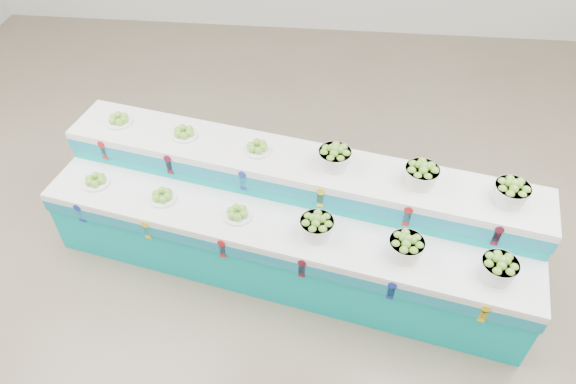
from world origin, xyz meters
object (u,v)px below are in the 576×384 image
Objects in this scene: basket_lower_left at (317,226)px; basket_upper_right at (511,192)px; display_stand at (288,221)px; plate_upper_mid at (184,132)px.

basket_upper_right reaches higher than basket_lower_left.
display_stand is 1.23m from plate_upper_mid.
plate_upper_mid is 0.85× the size of basket_upper_right.
basket_upper_right is at bearing 8.67° from display_stand.
plate_upper_mid is 2.80m from basket_upper_right.
basket_upper_right is (1.75, -0.09, 0.61)m from display_stand.
plate_upper_mid reaches higher than basket_lower_left.
basket_upper_right reaches higher than display_stand.
basket_lower_left is (0.26, -0.32, 0.31)m from display_stand.
display_stand is 0.52m from basket_lower_left.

